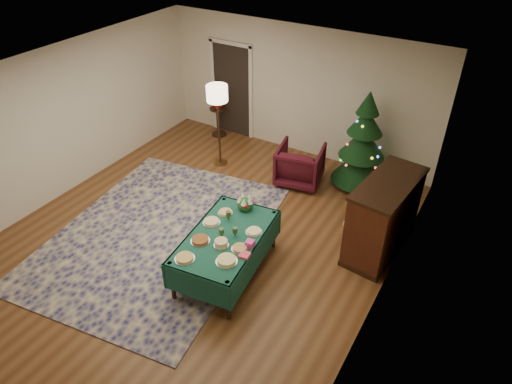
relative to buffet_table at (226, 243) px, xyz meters
The scene contains 24 objects.
room_shell 1.24m from the buffet_table, 152.40° to the left, with size 7.00×7.00×7.00m.
doorway 4.66m from the buffet_table, 121.96° to the left, with size 1.08×0.04×2.16m.
rug 1.57m from the buffet_table, behind, with size 3.20×4.20×0.02m, color #151550.
buffet_table is the anchor object (origin of this frame).
platter_0 0.74m from the buffet_table, 106.43° to the right, with size 0.28×0.28×0.04m.
platter_1 0.57m from the buffet_table, 54.41° to the right, with size 0.30×0.30×0.06m.
platter_2 0.41m from the buffet_table, 130.65° to the right, with size 0.28×0.28×0.05m.
platter_3 0.29m from the buffet_table, 71.34° to the right, with size 0.22×0.22×0.09m.
platter_4 0.39m from the buffet_table, 22.28° to the right, with size 0.24×0.24×0.04m.
platter_5 0.41m from the buffet_table, 157.94° to the left, with size 0.27×0.27×0.05m.
platter_6 0.45m from the buffet_table, 41.24° to the left, with size 0.24×0.24×0.04m.
platter_7 0.56m from the buffet_table, 123.78° to the left, with size 0.24×0.24×0.04m.
goblet_0 0.43m from the buffet_table, 116.45° to the left, with size 0.07×0.07×0.16m.
goblet_1 0.27m from the buffet_table, 24.78° to the left, with size 0.07×0.07×0.16m.
goblet_2 0.23m from the buffet_table, 113.31° to the right, with size 0.07×0.07×0.16m.
napkin_stack 0.54m from the buffet_table, 25.49° to the right, with size 0.14×0.14×0.04m, color #F54461.
gift_box 0.46m from the buffet_table, ahead, with size 0.11×0.11×0.09m, color #F343A3.
centerpiece 0.75m from the buffet_table, 97.40° to the left, with size 0.25×0.25×0.29m.
armchair 2.80m from the buffet_table, 93.19° to the left, with size 0.84×0.78×0.86m, color #410E18.
floor_lamp 3.33m from the buffet_table, 126.23° to the left, with size 0.42×0.42×1.72m.
side_table 4.52m from the buffet_table, 126.14° to the left, with size 0.38×0.38×0.67m.
potted_plant 4.52m from the buffet_table, 126.14° to the left, with size 0.26×0.46×0.26m, color #B9170D.
christmas_tree 3.46m from the buffet_table, 75.67° to the left, with size 1.21×1.21×1.93m.
piano 2.48m from the buffet_table, 42.82° to the left, with size 0.86×1.56×1.30m.
Camera 1 is at (3.83, -4.58, 5.00)m, focal length 32.00 mm.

